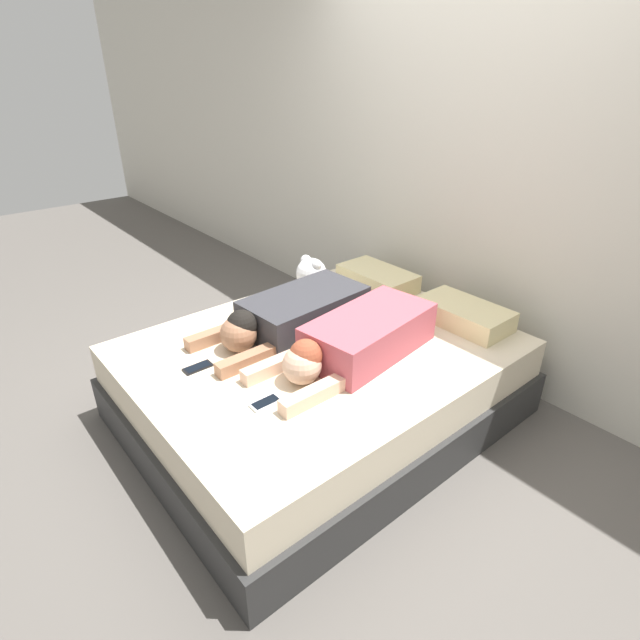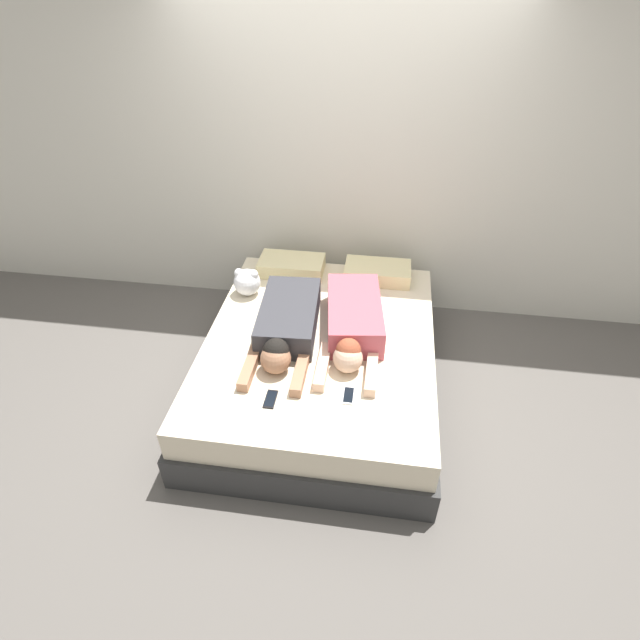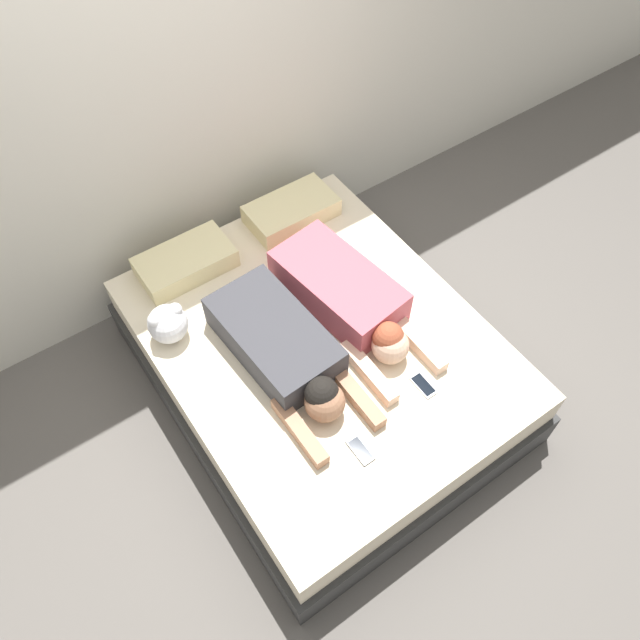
# 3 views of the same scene
# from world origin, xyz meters

# --- Properties ---
(ground_plane) EXTENTS (12.00, 12.00, 0.00)m
(ground_plane) POSITION_xyz_m (0.00, 0.00, 0.00)
(ground_plane) COLOR #5B5651
(wall_back) EXTENTS (12.00, 0.06, 2.60)m
(wall_back) POSITION_xyz_m (0.00, 1.17, 1.30)
(wall_back) COLOR beige
(wall_back) RESTS_ON ground_plane
(bed) EXTENTS (1.64, 2.04, 0.47)m
(bed) POSITION_xyz_m (0.00, 0.00, 0.23)
(bed) COLOR #2D2D2D
(bed) RESTS_ON ground_plane
(pillow_head_left) EXTENTS (0.53, 0.30, 0.12)m
(pillow_head_left) POSITION_xyz_m (-0.35, 0.81, 0.53)
(pillow_head_left) COLOR beige
(pillow_head_left) RESTS_ON bed
(pillow_head_right) EXTENTS (0.53, 0.30, 0.12)m
(pillow_head_right) POSITION_xyz_m (0.35, 0.81, 0.53)
(pillow_head_right) COLOR beige
(pillow_head_right) RESTS_ON bed
(person_left) EXTENTS (0.43, 1.04, 0.23)m
(person_left) POSITION_xyz_m (-0.23, -0.03, 0.57)
(person_left) COLOR #333338
(person_left) RESTS_ON bed
(person_right) EXTENTS (0.46, 1.07, 0.22)m
(person_right) POSITION_xyz_m (0.22, 0.06, 0.58)
(person_right) COLOR #B24C59
(person_right) RESTS_ON bed
(cell_phone_left) EXTENTS (0.07, 0.15, 0.01)m
(cell_phone_left) POSITION_xyz_m (-0.21, -0.63, 0.48)
(cell_phone_left) COLOR black
(cell_phone_left) RESTS_ON bed
(cell_phone_right) EXTENTS (0.07, 0.15, 0.01)m
(cell_phone_right) POSITION_xyz_m (0.25, -0.53, 0.48)
(cell_phone_right) COLOR silver
(cell_phone_right) RESTS_ON bed
(plush_toy) EXTENTS (0.21, 0.21, 0.22)m
(plush_toy) POSITION_xyz_m (-0.63, 0.45, 0.58)
(plush_toy) COLOR white
(plush_toy) RESTS_ON bed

